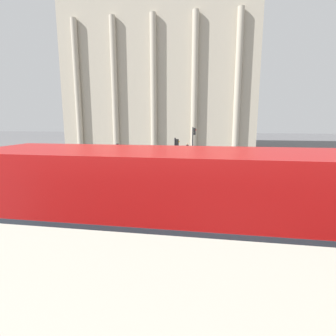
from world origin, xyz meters
name	(u,v)px	position (x,y,z in m)	size (l,w,h in m)	color
double_decker_bus	(203,227)	(-0.80, 3.38, 2.26)	(10.66, 2.65, 4.06)	black
plaza_building_left	(163,80)	(-9.18, 43.81, 11.64)	(30.16, 16.23, 23.28)	#B2A893
traffic_light_near	(120,170)	(-5.02, 9.40, 2.39)	(0.42, 0.24, 3.64)	black
traffic_light_mid	(176,152)	(-3.44, 18.09, 2.22)	(0.42, 0.24, 3.37)	black
traffic_light_far	(193,141)	(-2.52, 24.59, 2.64)	(0.42, 0.24, 4.06)	black
car_navy	(191,156)	(-2.95, 27.70, 0.70)	(4.20, 1.93, 1.35)	black
pedestrian_black	(187,148)	(-3.89, 32.87, 0.97)	(0.32, 0.32, 1.69)	#282B33
pedestrian_red	(220,169)	(0.02, 17.90, 0.99)	(0.32, 0.32, 1.71)	#282B33
pedestrian_grey	(311,158)	(9.62, 26.57, 0.91)	(0.32, 0.32, 1.59)	#282B33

